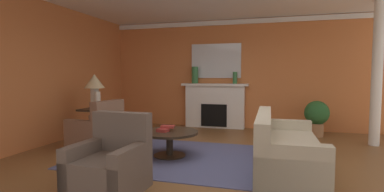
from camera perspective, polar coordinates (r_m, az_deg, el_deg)
The scene contains 20 objects.
ground_plane at distance 4.91m, azimuth 3.40°, elevation -12.82°, with size 9.03×9.03×0.00m, color brown.
wall_fireplace at distance 8.01m, azimuth 8.69°, elevation 4.30°, with size 7.55×0.12×2.92m, color #CC723D.
wall_window at distance 6.68m, azimuth -27.06°, elevation 3.93°, with size 0.12×7.19×2.92m, color #CC723D.
crown_moulding at distance 8.05m, azimuth 8.73°, elevation 14.17°, with size 7.55×0.08×0.12m, color white.
area_rug at distance 5.23m, azimuth -4.40°, elevation -11.68°, with size 3.07×2.36×0.01m, color #4C517A.
fireplace at distance 7.93m, azimuth 4.50°, elevation -2.12°, with size 1.80×0.35×1.20m.
mantel_mirror at distance 8.01m, azimuth 4.73°, elevation 6.89°, with size 1.37×0.04×0.93m, color silver.
sofa at distance 4.67m, azimuth 17.64°, elevation -10.10°, with size 0.93×2.11×0.85m.
armchair_near_window at distance 5.98m, azimuth -18.16°, elevation -6.92°, with size 0.89×0.89×0.95m.
armchair_facing_fireplace at distance 3.80m, azimuth -15.78°, elevation -13.23°, with size 0.84×0.84×0.95m.
coffee_table at distance 5.15m, azimuth -4.42°, elevation -8.15°, with size 1.00×1.00×0.45m.
side_table at distance 6.73m, azimuth -18.45°, elevation -4.90°, with size 0.56×0.56×0.70m.
table_lamp at distance 6.65m, azimuth -18.61°, elevation 2.14°, with size 0.44×0.44×0.75m.
vase_mantel_left at distance 7.97m, azimuth 0.58°, elevation 4.13°, with size 0.18×0.18×0.46m, color #33703D.
vase_on_side_table at distance 6.49m, azimuth -18.05°, elevation -0.85°, with size 0.12×0.12×0.38m, color beige.
vase_mantel_right at distance 7.75m, azimuth 8.46°, elevation 3.56°, with size 0.12×0.12×0.31m, color #33703D.
book_red_cover at distance 5.08m, azimuth -5.75°, elevation -6.71°, with size 0.19×0.16×0.05m, color maroon.
book_art_folio at distance 5.17m, azimuth -4.81°, elevation -6.02°, with size 0.23×0.16×0.04m, color maroon.
potted_plant at distance 7.39m, azimuth 23.30°, elevation -3.51°, with size 0.56×0.56×0.83m.
column_white at distance 6.92m, azimuth 32.57°, elevation 3.73°, with size 0.20×0.20×2.92m, color white.
Camera 1 is at (1.02, -4.59, 1.43)m, focal length 27.14 mm.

